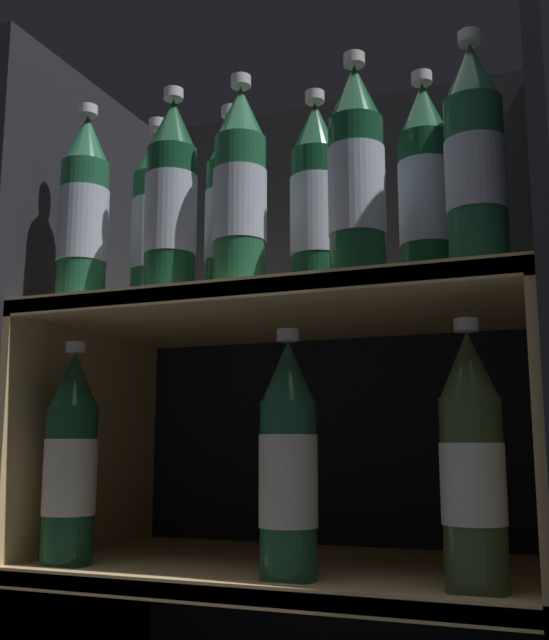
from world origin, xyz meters
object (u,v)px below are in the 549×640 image
(bottle_upper_back_2, at_px, (316,205))
(bottle_lower_front_2, at_px, (472,466))
(bottle_upper_front_1, at_px, (171,203))
(bottle_upper_front_3, at_px, (356,178))
(bottle_lower_front_0, at_px, (70,463))
(bottle_lower_front_1, at_px, (288,465))
(bottle_upper_front_2, at_px, (240,193))
(bottle_upper_back_1, at_px, (230,215))
(bottle_upper_back_0, at_px, (155,224))
(bottle_upper_back_3, at_px, (426,191))
(bottle_upper_front_0, at_px, (84,214))
(bottle_upper_front_4, at_px, (475,161))

(bottle_upper_back_2, xyz_separation_m, bottle_lower_front_2, (0.20, -0.08, -0.34))
(bottle_upper_front_1, relative_size, bottle_upper_front_3, 1.00)
(bottle_lower_front_0, distance_m, bottle_lower_front_2, 0.52)
(bottle_lower_front_1, bearing_deg, bottle_upper_front_2, 180.00)
(bottle_upper_back_1, xyz_separation_m, bottle_upper_back_2, (0.13, 0.00, -0.00))
(bottle_lower_front_1, relative_size, bottle_lower_front_2, 1.00)
(bottle_upper_back_0, distance_m, bottle_lower_front_2, 0.57)
(bottle_upper_back_3, bearing_deg, bottle_upper_front_1, -166.57)
(bottle_upper_front_1, xyz_separation_m, bottle_upper_back_0, (-0.07, 0.08, 0.00))
(bottle_upper_front_1, bearing_deg, bottle_upper_front_0, 180.00)
(bottle_upper_front_0, relative_size, bottle_upper_front_4, 1.00)
(bottle_lower_front_0, height_order, bottle_lower_front_2, same)
(bottle_upper_front_1, height_order, bottle_upper_back_0, same)
(bottle_upper_front_4, xyz_separation_m, bottle_upper_back_3, (-0.07, 0.08, -0.00))
(bottle_upper_back_1, bearing_deg, bottle_upper_front_0, -157.68)
(bottle_upper_front_3, bearing_deg, bottle_lower_front_0, 180.00)
(bottle_upper_front_3, bearing_deg, bottle_upper_front_2, 180.00)
(bottle_upper_front_3, distance_m, bottle_lower_front_0, 0.52)
(bottle_upper_front_3, bearing_deg, bottle_upper_front_0, 180.00)
(bottle_upper_front_1, xyz_separation_m, bottle_upper_front_4, (0.39, -0.00, 0.00))
(bottle_upper_back_0, height_order, bottle_lower_front_0, bottle_upper_back_0)
(bottle_upper_front_1, xyz_separation_m, bottle_upper_back_2, (0.18, 0.08, 0.00))
(bottle_upper_front_2, distance_m, bottle_upper_front_3, 0.15)
(bottle_upper_back_0, relative_size, bottle_upper_back_3, 1.00)
(bottle_upper_front_1, height_order, bottle_upper_back_3, same)
(bottle_upper_front_2, relative_size, bottle_upper_back_1, 1.00)
(bottle_upper_front_2, bearing_deg, bottle_upper_front_3, 0.00)
(bottle_upper_front_0, distance_m, bottle_upper_back_1, 0.20)
(bottle_upper_back_1, bearing_deg, bottle_upper_front_4, -12.68)
(bottle_upper_back_3, bearing_deg, bottle_lower_front_2, -56.22)
(bottle_upper_front_3, distance_m, bottle_upper_back_2, 0.11)
(bottle_upper_front_2, bearing_deg, bottle_upper_back_1, 122.94)
(bottle_upper_back_2, relative_size, bottle_upper_back_3, 1.00)
(bottle_upper_back_1, bearing_deg, bottle_lower_front_1, -33.89)
(bottle_lower_front_1, bearing_deg, bottle_upper_back_1, 146.11)
(bottle_upper_back_1, bearing_deg, bottle_upper_front_2, -57.06)
(bottle_upper_front_1, xyz_separation_m, bottle_upper_back_3, (0.32, 0.08, -0.00))
(bottle_upper_back_0, distance_m, bottle_lower_front_0, 0.36)
(bottle_upper_front_0, bearing_deg, bottle_upper_back_2, 13.77)
(bottle_lower_front_1, bearing_deg, bottle_upper_back_3, 25.98)
(bottle_upper_front_0, xyz_separation_m, bottle_upper_back_2, (0.32, 0.08, -0.00))
(bottle_upper_back_3, xyz_separation_m, bottle_lower_front_2, (0.05, -0.08, -0.34))
(bottle_upper_front_0, xyz_separation_m, bottle_upper_back_0, (0.07, 0.08, -0.00))
(bottle_upper_front_1, distance_m, bottle_lower_front_2, 0.51)
(bottle_lower_front_0, distance_m, bottle_lower_front_1, 0.31)
(bottle_upper_back_1, distance_m, bottle_lower_front_2, 0.48)
(bottle_upper_front_2, relative_size, bottle_upper_back_0, 1.00)
(bottle_upper_front_4, relative_size, bottle_upper_back_0, 1.00)
(bottle_upper_back_0, height_order, bottle_lower_front_2, bottle_upper_back_0)
(bottle_upper_back_1, height_order, bottle_lower_front_2, bottle_upper_back_1)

